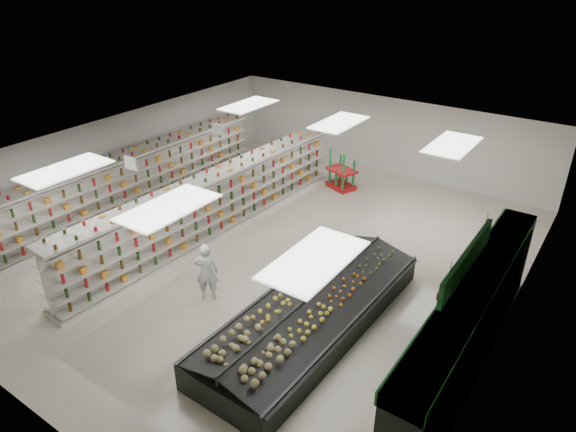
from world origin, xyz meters
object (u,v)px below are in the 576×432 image
Objects in this scene: produce_island at (313,311)px; soda_endcap at (342,172)px; gondola_left at (132,183)px; shopper_main at (207,272)px; gondola_center at (215,206)px; shopper_background at (273,157)px.

soda_endcap is at bearing 114.60° from produce_island.
shopper_main is at bearing -22.17° from gondola_left.
gondola_center reaches higher than soda_endcap.
shopper_main is at bearing -85.83° from soda_endcap.
produce_island is at bearing -125.29° from shopper_background.
produce_island is (9.08, -2.07, -0.47)m from gondola_left.
shopper_main is 1.08× the size of shopper_background.
shopper_main is (-2.98, -0.60, 0.37)m from produce_island.
shopper_background is (-6.64, 7.43, 0.31)m from produce_island.
gondola_center is at bearing -85.19° from shopper_main.
gondola_left reaches higher than shopper_main.
gondola_left is 7.59× the size of shopper_background.
shopper_background is at bearing -99.15° from shopper_main.
soda_endcap is at bearing 75.28° from gondola_center.
soda_endcap reaches higher than produce_island.
shopper_main reaches higher than soda_endcap.
gondola_left is 1.69× the size of produce_island.
shopper_main reaches higher than shopper_background.
produce_island is at bearing -21.13° from gondola_center.
gondola_left reaches higher than produce_island.
shopper_main is (6.10, -2.67, -0.10)m from gondola_left.
soda_endcap is (5.48, 5.78, -0.25)m from gondola_left.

